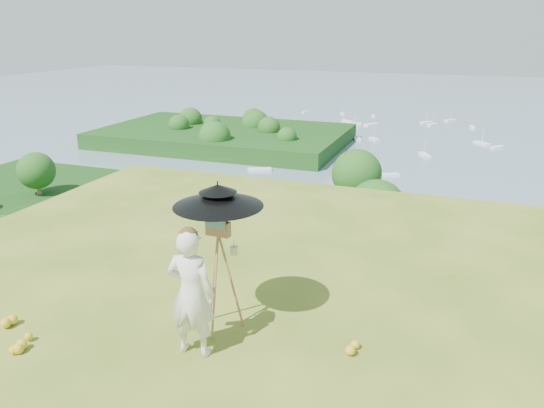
% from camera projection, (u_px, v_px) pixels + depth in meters
% --- Properties ---
extents(ground, '(14.00, 14.00, 0.00)m').
position_uv_depth(ground, '(289.00, 349.00, 6.43)').
color(ground, '#4C681D').
rests_on(ground, ground).
extents(shoreline_tier, '(170.00, 28.00, 8.00)m').
position_uv_depth(shoreline_tier, '(436.00, 288.00, 84.57)').
color(shoreline_tier, '#736A5C').
rests_on(shoreline_tier, bay_water).
extents(bay_water, '(700.00, 700.00, 0.00)m').
position_uv_depth(bay_water, '(464.00, 117.00, 230.60)').
color(bay_water, '#6E8C9D').
rests_on(bay_water, ground).
extents(peninsula, '(90.00, 60.00, 12.00)m').
position_uv_depth(peninsula, '(224.00, 129.00, 178.13)').
color(peninsula, '#0F380F').
rests_on(peninsula, bay_water).
extents(slope_trees, '(110.00, 50.00, 6.00)m').
position_uv_depth(slope_trees, '(426.00, 273.00, 42.32)').
color(slope_trees, '#1E5419').
rests_on(slope_trees, forest_slope).
extents(harbor_town, '(110.00, 22.00, 5.00)m').
position_uv_depth(harbor_town, '(440.00, 251.00, 82.50)').
color(harbor_town, silver).
rests_on(harbor_town, shoreline_tier).
extents(moored_boats, '(140.00, 140.00, 0.70)m').
position_uv_depth(moored_boats, '(415.00, 153.00, 164.38)').
color(moored_boats, white).
rests_on(moored_boats, bay_water).
extents(wildflowers, '(10.00, 10.50, 0.12)m').
position_uv_depth(wildflowers, '(296.00, 334.00, 6.63)').
color(wildflowers, gold).
rests_on(wildflowers, ground).
extents(painter, '(0.60, 0.41, 1.59)m').
position_uv_depth(painter, '(191.00, 293.00, 6.12)').
color(painter, white).
rests_on(painter, ground).
extents(field_easel, '(0.64, 0.64, 1.61)m').
position_uv_depth(field_easel, '(220.00, 272.00, 6.63)').
color(field_easel, '#A47144').
rests_on(field_easel, ground).
extents(sun_umbrella, '(1.20, 1.20, 0.65)m').
position_uv_depth(sun_umbrella, '(218.00, 207.00, 6.39)').
color(sun_umbrella, black).
rests_on(sun_umbrella, field_easel).
extents(painter_cap, '(0.23, 0.27, 0.10)m').
position_uv_depth(painter_cap, '(188.00, 233.00, 5.88)').
color(painter_cap, '#DF7A7C').
rests_on(painter_cap, painter).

